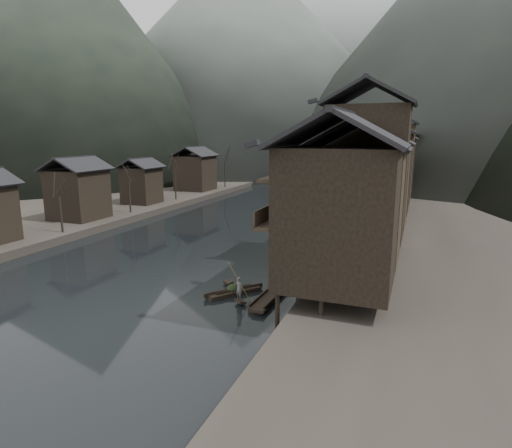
% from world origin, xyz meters
% --- Properties ---
extents(water, '(300.00, 300.00, 0.00)m').
position_xyz_m(water, '(0.00, 0.00, 0.00)').
color(water, black).
rests_on(water, ground).
extents(right_bank, '(40.00, 200.00, 1.80)m').
position_xyz_m(right_bank, '(35.00, 40.00, 0.90)').
color(right_bank, '#2D2823').
rests_on(right_bank, ground).
extents(left_bank, '(40.00, 200.00, 1.20)m').
position_xyz_m(left_bank, '(-35.00, 40.00, 0.60)').
color(left_bank, '#2D2823').
rests_on(left_bank, ground).
extents(stilt_houses, '(9.00, 67.60, 17.03)m').
position_xyz_m(stilt_houses, '(17.28, 19.20, 9.07)').
color(stilt_houses, black).
rests_on(stilt_houses, ground).
extents(left_houses, '(8.10, 53.20, 8.73)m').
position_xyz_m(left_houses, '(-20.50, 20.12, 5.66)').
color(left_houses, black).
rests_on(left_houses, left_bank).
extents(bare_trees, '(3.84, 60.82, 7.67)m').
position_xyz_m(bare_trees, '(-17.00, 22.48, 6.38)').
color(bare_trees, black).
rests_on(bare_trees, left_bank).
extents(moored_sampans, '(2.76, 60.75, 0.47)m').
position_xyz_m(moored_sampans, '(12.26, 21.65, 0.20)').
color(moored_sampans, black).
rests_on(moored_sampans, water).
extents(midriver_boats, '(10.93, 27.98, 0.45)m').
position_xyz_m(midriver_boats, '(3.99, 44.92, 0.20)').
color(midriver_boats, black).
rests_on(midriver_boats, water).
extents(stone_bridge, '(40.00, 6.00, 9.00)m').
position_xyz_m(stone_bridge, '(-0.00, 72.00, 5.11)').
color(stone_bridge, '#4C4C4F').
rests_on(stone_bridge, ground).
extents(hills, '(320.00, 380.00, 122.72)m').
position_xyz_m(hills, '(6.86, 169.73, 54.99)').
color(hills, black).
rests_on(hills, ground).
extents(hero_sampan, '(3.53, 4.35, 0.43)m').
position_xyz_m(hero_sampan, '(9.13, -5.65, 0.20)').
color(hero_sampan, black).
rests_on(hero_sampan, water).
extents(cargo_heap, '(1.06, 1.39, 0.64)m').
position_xyz_m(cargo_heap, '(8.99, -5.47, 0.75)').
color(cargo_heap, black).
rests_on(cargo_heap, hero_sampan).
extents(boatman, '(0.75, 0.65, 1.73)m').
position_xyz_m(boatman, '(10.13, -7.00, 1.30)').
color(boatman, slate).
rests_on(boatman, hero_sampan).
extents(bamboo_pole, '(1.44, 1.61, 3.91)m').
position_xyz_m(bamboo_pole, '(10.33, -7.00, 4.12)').
color(bamboo_pole, '#8C7A51').
rests_on(bamboo_pole, boatman).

